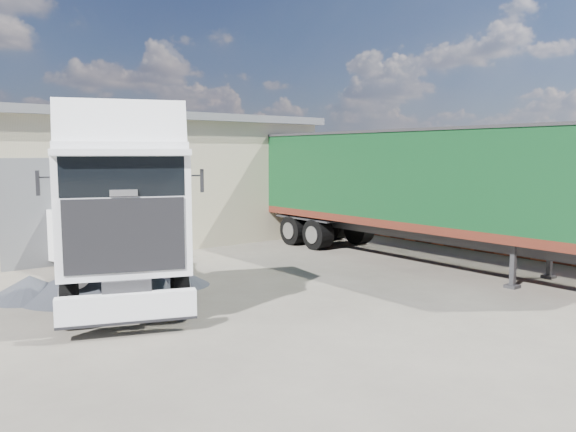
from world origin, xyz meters
TOP-DOWN VIEW (x-y plane):
  - ground at (0.00, 0.00)m, footprint 120.00×120.00m
  - brick_boundary_wall at (11.50, 6.00)m, footprint 0.35×26.00m
  - tractor_unit at (-2.37, 3.68)m, footprint 5.04×7.64m
  - box_trailer at (7.93, 3.41)m, footprint 3.04×13.66m
  - panel_van at (-1.43, 9.61)m, footprint 3.33×5.03m
  - gravel_heap at (-2.26, 5.62)m, footprint 5.93×5.33m

SIDE VIEW (x-z plane):
  - ground at x=0.00m, z-range 0.00..0.00m
  - gravel_heap at x=-2.26m, z-range -0.03..0.93m
  - panel_van at x=-1.43m, z-range 0.03..1.94m
  - brick_boundary_wall at x=11.50m, z-range 0.00..2.50m
  - tractor_unit at x=-2.37m, z-range -0.39..4.50m
  - box_trailer at x=7.93m, z-range 0.50..5.03m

